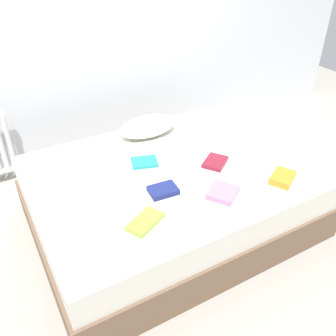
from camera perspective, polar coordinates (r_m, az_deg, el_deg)
name	(u,v)px	position (r m, az deg, el deg)	size (l,w,h in m)	color
ground_plane	(171,221)	(2.93, 0.48, -8.27)	(8.00, 8.00, 0.00)	#9E998E
back_wall	(93,3)	(3.45, -11.65, 23.89)	(6.00, 0.10, 2.80)	silver
bed	(171,197)	(2.77, 0.51, -4.50)	(2.00, 1.50, 0.50)	brown
pillow	(148,126)	(3.02, -3.21, 6.51)	(0.49, 0.26, 0.16)	white
textbook_pink	(223,193)	(2.39, 8.55, -3.84)	(0.19, 0.17, 0.04)	pink
textbook_orange	(283,178)	(2.61, 17.47, -1.48)	(0.19, 0.14, 0.05)	orange
textbook_white	(247,138)	(3.03, 12.19, 4.58)	(0.24, 0.12, 0.04)	white
textbook_lime	(145,222)	(2.17, -3.58, -8.36)	(0.23, 0.13, 0.03)	#8CC638
textbook_navy	(163,190)	(2.39, -0.77, -3.50)	(0.18, 0.13, 0.04)	navy
textbook_teal	(144,162)	(2.68, -3.70, 0.94)	(0.19, 0.15, 0.02)	teal
textbook_maroon	(215,162)	(2.70, 7.40, 0.94)	(0.20, 0.15, 0.03)	maroon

